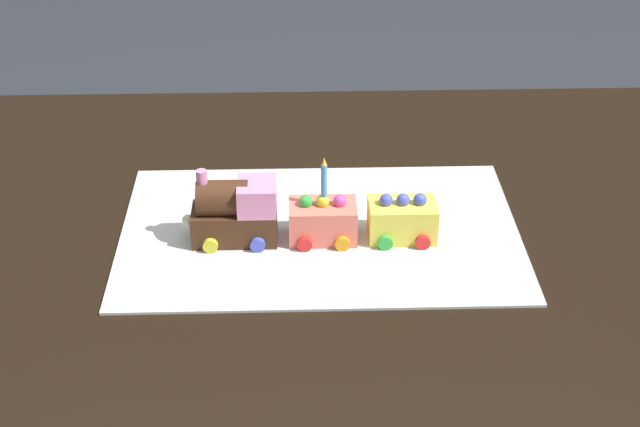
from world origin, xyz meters
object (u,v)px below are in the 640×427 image
Objects in this scene: cake_locomotive at (235,212)px; cake_car_gondola_coral at (323,220)px; dining_table at (328,279)px; birthday_candle at (324,177)px; cake_car_caboose_lemon at (402,219)px.

cake_locomotive is 0.13m from cake_car_gondola_coral.
dining_table is at bearing 19.65° from cake_locomotive.
birthday_candle is at bearing -0.00° from cake_locomotive.
birthday_candle is at bearing 0.00° from cake_car_gondola_coral.
dining_table is 14.00× the size of cake_car_gondola_coral.
cake_locomotive is at bearing -160.35° from dining_table.
cake_car_caboose_lemon is at bearing -24.71° from dining_table.
cake_car_gondola_coral is at bearing -101.51° from dining_table.
dining_table is 0.22m from birthday_candle.
cake_car_caboose_lemon is 1.60× the size of birthday_candle.
cake_car_gondola_coral is (0.13, -0.00, -0.02)m from cake_locomotive.
dining_table is 14.00× the size of cake_car_caboose_lemon.
cake_car_caboose_lemon is (0.11, -0.05, 0.14)m from dining_table.
cake_car_gondola_coral is at bearing 180.00° from cake_car_caboose_lemon.
dining_table is 22.43× the size of birthday_candle.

